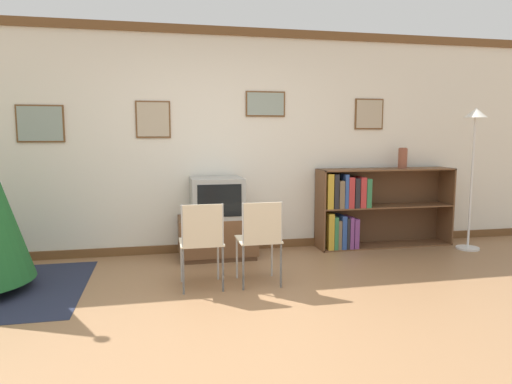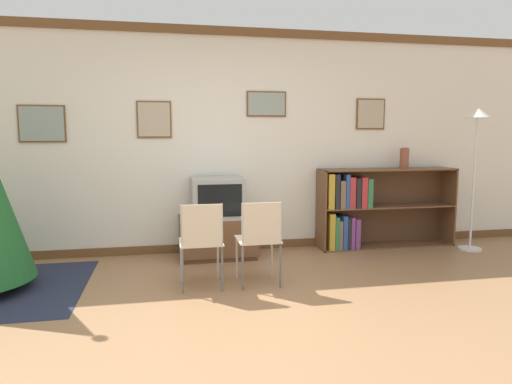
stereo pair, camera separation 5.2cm
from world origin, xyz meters
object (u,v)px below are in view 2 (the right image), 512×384
Objects in this scene: television at (217,198)px; standing_lamp at (476,142)px; folding_chair_left at (201,240)px; vase at (404,158)px; folding_chair_right at (260,237)px; tv_console at (218,237)px; bookshelf at (363,208)px.

standing_lamp is at bearing -5.13° from television.
vase is at bearing 24.29° from folding_chair_left.
vase is (2.42, 0.11, 0.43)m from television.
television is 0.73× the size of folding_chair_right.
bookshelf is at bearing 3.08° from tv_console.
folding_chair_right is 2.55m from vase.
standing_lamp reaches higher than tv_console.
television is 1.16m from folding_chair_left.
folding_chair_left is 3.11× the size of vase.
television is at bearing -177.33° from vase.
tv_console is at bearing 174.83° from standing_lamp.
tv_console is 1.49× the size of television.
folding_chair_right is at bearing -164.02° from standing_lamp.
bookshelf reaches higher than tv_console.
vase is at bearing 2.67° from television.
tv_console is at bearing -177.39° from vase.
bookshelf is at bearing 37.26° from folding_chair_right.
television is 2.27× the size of vase.
folding_chair_right reaches higher than tv_console.
standing_lamp reaches higher than folding_chair_right.
folding_chair_right is at bearing -150.42° from vase.
tv_console is at bearing 103.99° from folding_chair_right.
bookshelf is 1.01× the size of standing_lamp.
tv_console is 1.16m from folding_chair_right.
folding_chair_left is (-0.28, -1.10, 0.23)m from tv_console.
tv_console is 1.09× the size of folding_chair_right.
bookshelf is (2.13, 1.20, 0.04)m from folding_chair_left.
standing_lamp is at bearing 15.98° from folding_chair_right.
folding_chair_right is at bearing -142.74° from bookshelf.
tv_console is at bearing 90.00° from television.
television reaches higher than folding_chair_right.
folding_chair_right is 3.11× the size of vase.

